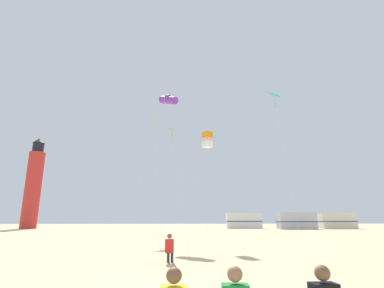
# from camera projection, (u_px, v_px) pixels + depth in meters

# --- Properties ---
(kite_flyer_standing) EXTENTS (0.36, 0.53, 1.16)m
(kite_flyer_standing) POSITION_uv_depth(u_px,v_px,m) (170.00, 247.00, 12.09)
(kite_flyer_standing) COLOR red
(kite_flyer_standing) RESTS_ON ground
(kite_tube_violet) EXTENTS (2.95, 3.21, 13.05)m
(kite_tube_violet) POSITION_uv_depth(u_px,v_px,m) (168.00, 100.00, 27.09)
(kite_tube_violet) COLOR silver
(kite_tube_violet) RESTS_ON ground
(kite_box_orange) EXTENTS (1.67, 1.67, 8.00)m
(kite_box_orange) POSITION_uv_depth(u_px,v_px,m) (207.00, 140.00, 21.87)
(kite_box_orange) COLOR silver
(kite_box_orange) RESTS_ON ground
(kite_diamond_lime) EXTENTS (1.96, 2.09, 8.68)m
(kite_diamond_lime) POSITION_uv_depth(u_px,v_px,m) (171.00, 134.00, 22.85)
(kite_diamond_lime) COLOR silver
(kite_diamond_lime) RESTS_ON ground
(kite_diamond_gold) EXTENTS (2.56, 2.56, 11.89)m
(kite_diamond_gold) POSITION_uv_depth(u_px,v_px,m) (153.00, 122.00, 29.50)
(kite_diamond_gold) COLOR silver
(kite_diamond_gold) RESTS_ON ground
(kite_diamond_cyan) EXTENTS (1.64, 1.64, 12.69)m
(kite_diamond_cyan) POSITION_uv_depth(u_px,v_px,m) (276.00, 101.00, 26.19)
(kite_diamond_cyan) COLOR silver
(kite_diamond_cyan) RESTS_ON ground
(lighthouse_distant) EXTENTS (2.80, 2.80, 16.80)m
(lighthouse_distant) POSITION_uv_depth(u_px,v_px,m) (33.00, 185.00, 54.79)
(lighthouse_distant) COLOR red
(lighthouse_distant) RESTS_ON ground
(rv_van_white) EXTENTS (6.59, 2.79, 2.80)m
(rv_van_white) POSITION_uv_depth(u_px,v_px,m) (244.00, 221.00, 55.08)
(rv_van_white) COLOR white
(rv_van_white) RESTS_ON ground
(rv_van_silver) EXTENTS (6.45, 2.36, 2.80)m
(rv_van_silver) POSITION_uv_depth(u_px,v_px,m) (296.00, 221.00, 50.71)
(rv_van_silver) COLOR #B7BABF
(rv_van_silver) RESTS_ON ground
(rv_van_cream) EXTENTS (6.51, 2.55, 2.80)m
(rv_van_cream) POSITION_uv_depth(u_px,v_px,m) (337.00, 221.00, 53.42)
(rv_van_cream) COLOR beige
(rv_van_cream) RESTS_ON ground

